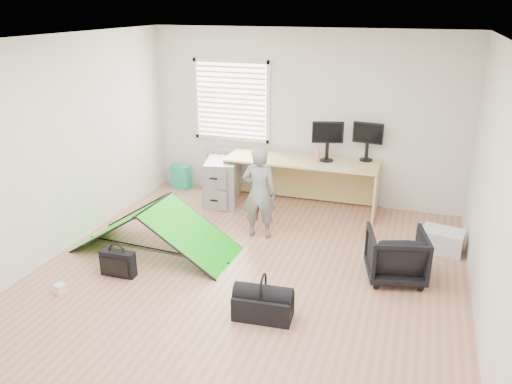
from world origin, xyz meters
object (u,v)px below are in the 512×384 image
(kite, at_px, (155,228))
(storage_crate, at_px, (442,241))
(filing_cabinet, at_px, (222,183))
(office_chair, at_px, (396,255))
(person, at_px, (259,193))
(desk, at_px, (301,184))
(monitor_left, at_px, (327,147))
(laptop_bag, at_px, (118,263))
(monitor_right, at_px, (367,147))
(duffel_bag, at_px, (263,306))
(thermos, at_px, (318,154))

(kite, bearing_deg, storage_crate, 20.97)
(filing_cabinet, bearing_deg, office_chair, -41.27)
(person, height_order, kite, person)
(desk, bearing_deg, storage_crate, -22.77)
(monitor_left, height_order, office_chair, monitor_left)
(storage_crate, xyz_separation_m, laptop_bag, (-3.64, -1.90, 0.01))
(filing_cabinet, height_order, laptop_bag, filing_cabinet)
(monitor_left, height_order, monitor_right, monitor_left)
(desk, distance_m, duffel_bag, 3.02)
(monitor_right, relative_size, thermos, 1.83)
(desk, xyz_separation_m, monitor_right, (0.93, 0.27, 0.61))
(desk, bearing_deg, person, -105.18)
(person, bearing_deg, thermos, -120.51)
(desk, xyz_separation_m, kite, (-1.44, -2.03, -0.07))
(desk, bearing_deg, duffel_bag, -84.49)
(filing_cabinet, distance_m, thermos, 1.58)
(filing_cabinet, distance_m, person, 1.33)
(monitor_right, height_order, laptop_bag, monitor_right)
(filing_cabinet, bearing_deg, thermos, -4.96)
(monitor_left, height_order, laptop_bag, monitor_left)
(person, relative_size, kite, 0.61)
(monitor_left, distance_m, person, 1.46)
(desk, relative_size, thermos, 9.35)
(monitor_left, distance_m, thermos, 0.19)
(monitor_left, xyz_separation_m, kite, (-1.81, -2.09, -0.69))
(filing_cabinet, distance_m, laptop_bag, 2.50)
(monitor_left, distance_m, storage_crate, 2.14)
(filing_cabinet, xyz_separation_m, monitor_left, (1.59, 0.33, 0.65))
(laptop_bag, bearing_deg, thermos, 54.47)
(office_chair, bearing_deg, desk, -61.86)
(desk, xyz_separation_m, office_chair, (1.56, -1.75, -0.09))
(laptop_bag, xyz_separation_m, duffel_bag, (1.88, -0.26, -0.03))
(person, distance_m, duffel_bag, 1.99)
(monitor_right, bearing_deg, desk, -157.49)
(filing_cabinet, distance_m, monitor_left, 1.75)
(desk, distance_m, thermos, 0.58)
(desk, relative_size, duffel_bag, 3.85)
(duffel_bag, bearing_deg, kite, 146.69)
(person, relative_size, storage_crate, 2.49)
(kite, xyz_separation_m, storage_crate, (3.54, 1.19, -0.18))
(person, xyz_separation_m, storage_crate, (2.40, 0.34, -0.50))
(thermos, height_order, kite, thermos)
(desk, height_order, monitor_left, monitor_left)
(desk, relative_size, monitor_right, 5.12)
(kite, bearing_deg, desk, 57.02)
(filing_cabinet, distance_m, monitor_right, 2.31)
(monitor_left, bearing_deg, filing_cabinet, 175.76)
(storage_crate, relative_size, duffel_bag, 0.86)
(thermos, relative_size, laptop_bag, 0.59)
(thermos, xyz_separation_m, duffel_bag, (0.09, -2.94, -0.78))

